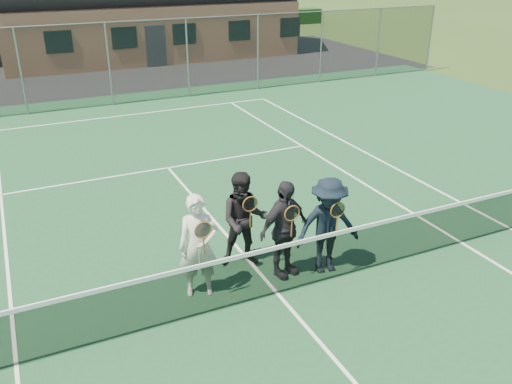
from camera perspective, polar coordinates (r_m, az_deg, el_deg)
ground at (r=27.54m, az=-17.52°, el=11.88°), size 220.00×220.00×0.00m
court_surface at (r=9.35m, az=2.29°, el=-10.72°), size 30.00×30.00×0.02m
hedge_row at (r=39.24m, az=-20.46°, el=15.70°), size 40.00×1.20×1.10m
court_markings at (r=9.34m, az=2.29°, el=-10.65°), size 11.03×23.83×0.01m
tennis_net at (r=9.05m, az=2.34°, el=-7.98°), size 11.68×0.08×1.10m
perimeter_fence at (r=20.95m, az=-15.21°, el=12.82°), size 30.07×0.07×3.02m
player_a at (r=8.94m, az=-6.07°, el=-5.69°), size 0.75×0.59×1.80m
player_b at (r=9.73m, az=-1.26°, el=-2.95°), size 1.05×0.94×1.80m
player_c at (r=9.42m, az=2.96°, el=-3.93°), size 1.13×0.70×1.80m
player_d at (r=9.61m, az=7.56°, el=-3.54°), size 1.25×0.84×1.80m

